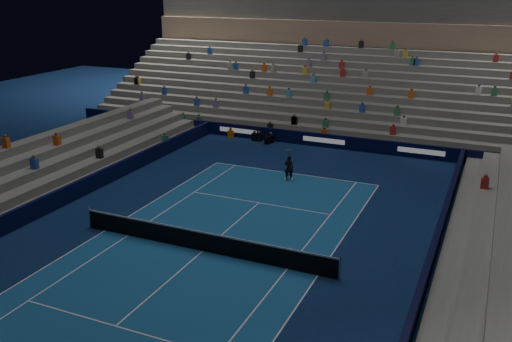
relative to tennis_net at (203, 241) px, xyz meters
name	(u,v)px	position (x,y,z in m)	size (l,w,h in m)	color
ground	(203,251)	(0.00, 0.00, -0.50)	(90.00, 90.00, 0.00)	#0B1E45
court_surface	(203,251)	(0.00, 0.00, -0.50)	(10.97, 23.77, 0.01)	#184F87
sponsor_barrier_far	(324,141)	(0.00, 18.50, 0.00)	(44.00, 0.25, 1.00)	black
sponsor_barrier_east	(423,286)	(9.70, 0.00, 0.00)	(0.25, 37.00, 1.00)	black
sponsor_barrier_west	(39,208)	(-9.70, 0.00, 0.00)	(0.25, 37.00, 1.00)	black
grandstand_main	(358,82)	(0.00, 27.90, 2.87)	(44.00, 15.20, 11.20)	slate
tennis_net	(203,241)	(0.00, 0.00, 0.00)	(12.90, 0.10, 1.10)	#B2B2B7
tennis_player	(289,168)	(0.19, 10.57, 0.29)	(0.58, 0.38, 1.59)	black
broadcast_camera	(268,140)	(-4.17, 17.64, -0.22)	(0.44, 0.87, 0.54)	black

